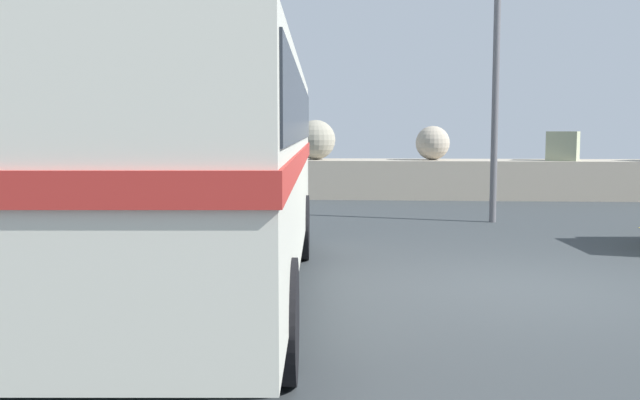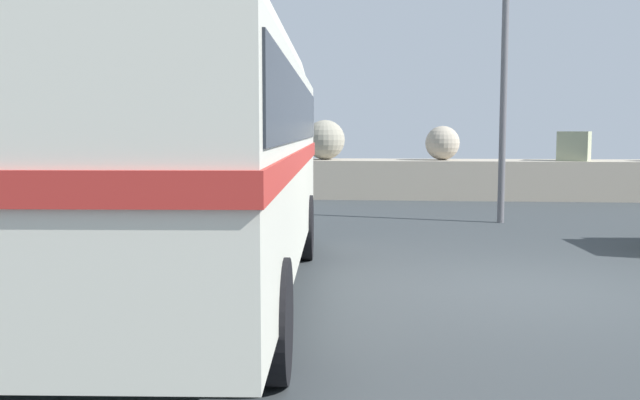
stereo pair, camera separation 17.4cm
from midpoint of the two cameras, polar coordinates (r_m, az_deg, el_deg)
ground at (r=8.99m, az=16.76°, el=-6.98°), size 32.00×26.00×0.02m
breakwater at (r=20.51m, az=10.12°, el=2.12°), size 31.36×2.51×2.46m
vintage_coach at (r=7.98m, az=-9.61°, el=6.37°), size 3.01×8.73×3.70m
lamp_post at (r=15.34m, az=14.53°, el=13.46°), size 1.20×0.33×7.32m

